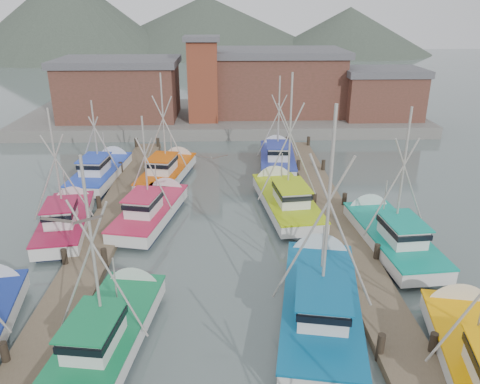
{
  "coord_description": "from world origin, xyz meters",
  "views": [
    {
      "loc": [
        0.22,
        -16.01,
        12.67
      ],
      "look_at": [
        1.04,
        8.98,
        2.6
      ],
      "focal_mm": 35.0,
      "sensor_mm": 36.0,
      "label": 1
    }
  ],
  "objects_px": {
    "boat_4": "(111,330)",
    "boat_12": "(169,171)",
    "lookout_tower": "(203,79)",
    "boat_8": "(153,209)"
  },
  "relations": [
    {
      "from": "boat_4",
      "to": "boat_12",
      "type": "xyz_separation_m",
      "value": [
        0.23,
        19.09,
        0.0
      ]
    },
    {
      "from": "lookout_tower",
      "to": "boat_8",
      "type": "xyz_separation_m",
      "value": [
        -2.38,
        -21.97,
        -4.87
      ]
    },
    {
      "from": "boat_8",
      "to": "boat_12",
      "type": "xyz_separation_m",
      "value": [
        0.21,
        7.36,
        0.0
      ]
    },
    {
      "from": "boat_4",
      "to": "lookout_tower",
      "type": "bearing_deg",
      "value": 94.12
    },
    {
      "from": "boat_4",
      "to": "boat_8",
      "type": "bearing_deg",
      "value": 98.09
    },
    {
      "from": "lookout_tower",
      "to": "boat_12",
      "type": "xyz_separation_m",
      "value": [
        -2.17,
        -14.62,
        -4.87
      ]
    },
    {
      "from": "lookout_tower",
      "to": "boat_12",
      "type": "bearing_deg",
      "value": -98.44
    },
    {
      "from": "boat_12",
      "to": "boat_8",
      "type": "bearing_deg",
      "value": -80.68
    },
    {
      "from": "boat_12",
      "to": "lookout_tower",
      "type": "bearing_deg",
      "value": 92.52
    },
    {
      "from": "boat_8",
      "to": "boat_12",
      "type": "bearing_deg",
      "value": 100.35
    }
  ]
}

